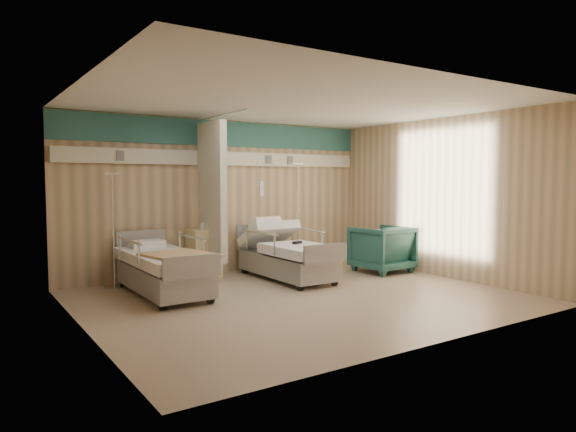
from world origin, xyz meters
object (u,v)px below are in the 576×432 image
(bed_left, at_px, (164,274))
(iv_stand_left, at_px, (114,264))
(iv_stand_right, at_px, (297,247))
(bed_right, at_px, (287,261))
(visitor_armchair, at_px, (382,249))
(bedside_cabinet, at_px, (204,254))

(bed_left, bearing_deg, iv_stand_left, 117.46)
(bed_left, xyz_separation_m, iv_stand_right, (2.94, 0.76, 0.10))
(bed_right, relative_size, visitor_armchair, 2.27)
(bedside_cabinet, relative_size, iv_stand_right, 0.42)
(bed_left, height_order, iv_stand_right, iv_stand_right)
(bed_left, distance_m, bedside_cabinet, 1.39)
(visitor_armchair, distance_m, iv_stand_left, 4.72)
(iv_stand_left, bearing_deg, bed_right, -19.01)
(bed_right, bearing_deg, iv_stand_right, 45.68)
(bed_left, distance_m, visitor_armchair, 4.07)
(visitor_armchair, bearing_deg, bed_right, -13.95)
(bed_right, height_order, visitor_armchair, visitor_armchair)
(bed_left, height_order, iv_stand_left, iv_stand_left)
(iv_stand_right, bearing_deg, bed_left, -165.55)
(visitor_armchair, height_order, iv_stand_left, iv_stand_left)
(bedside_cabinet, relative_size, iv_stand_left, 0.47)
(bed_right, height_order, iv_stand_left, iv_stand_left)
(bed_left, xyz_separation_m, visitor_armchair, (4.05, -0.40, 0.12))
(iv_stand_right, relative_size, iv_stand_left, 1.12)
(bed_left, bearing_deg, bedside_cabinet, 40.60)
(bed_right, xyz_separation_m, iv_stand_left, (-2.68, 0.92, 0.06))
(iv_stand_right, distance_m, iv_stand_left, 3.42)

